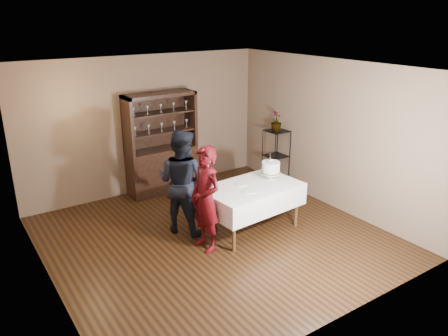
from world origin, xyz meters
The scene contains 14 objects.
floor centered at (0.00, 0.00, 0.00)m, with size 5.00×5.00×0.00m, color black.
ceiling centered at (0.00, 0.00, 2.70)m, with size 5.00×5.00×0.00m, color silver.
back_wall centered at (0.00, 2.50, 1.35)m, with size 5.00×0.02×2.70m, color brown.
wall_left centered at (-2.50, 0.00, 1.35)m, with size 0.02×5.00×2.70m, color brown.
wall_right centered at (2.50, 0.00, 1.35)m, with size 0.02×5.00×2.70m, color brown.
china_hutch centered at (0.20, 2.25, 0.66)m, with size 1.40×0.48×2.00m.
plant_etagere centered at (2.28, 1.20, 0.65)m, with size 0.42×0.42×1.20m.
cake_table centered at (0.65, -0.11, 0.60)m, with size 1.65×1.09×0.79m.
woman centered at (-0.28, -0.21, 0.82)m, with size 0.60×0.39×1.64m, color #370505.
man centered at (-0.29, 0.52, 0.87)m, with size 0.84×0.66×1.73m, color black.
cake centered at (1.11, -0.03, 0.98)m, with size 0.37×0.37×0.47m.
plate_near centered at (0.47, -0.28, 0.80)m, with size 0.22×0.22×0.01m, color silver.
plate_far centered at (0.55, 0.03, 0.80)m, with size 0.19×0.19×0.01m, color silver.
potted_plant centered at (2.26, 1.20, 1.38)m, with size 0.22×0.22×0.39m, color #42622F.
Camera 1 is at (-3.38, -5.31, 3.44)m, focal length 35.00 mm.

